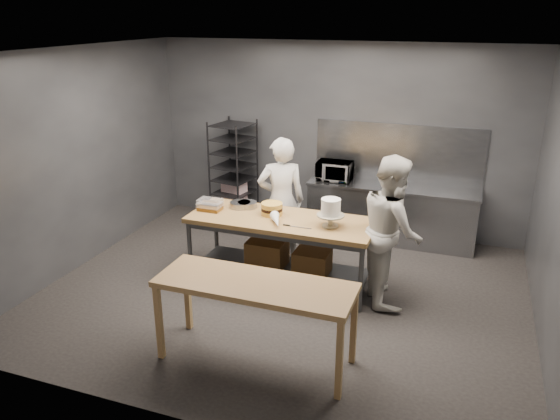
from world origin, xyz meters
name	(u,v)px	position (x,y,z in m)	size (l,w,h in m)	color
ground	(284,293)	(0.00, 0.00, 0.00)	(6.00, 6.00, 0.00)	black
back_wall	(336,138)	(0.00, 2.50, 1.50)	(6.00, 0.04, 3.00)	#4C4F54
work_table	(283,243)	(-0.10, 0.27, 0.57)	(2.40, 0.90, 0.92)	olive
near_counter	(255,290)	(0.21, -1.44, 0.81)	(2.00, 0.70, 0.90)	#94653D
back_counter	(391,213)	(1.00, 2.18, 0.45)	(2.60, 0.60, 0.90)	slate
splashback_panel	(398,153)	(1.00, 2.48, 1.35)	(2.60, 0.02, 0.90)	slate
speed_rack	(234,174)	(-1.63, 2.10, 0.86)	(0.70, 0.74, 1.75)	black
chef_behind	(281,201)	(-0.36, 0.92, 0.91)	(0.67, 0.44, 1.82)	white
chef_right	(391,230)	(1.27, 0.32, 0.93)	(0.90, 0.70, 1.86)	silver
microwave	(334,171)	(0.08, 2.18, 1.05)	(0.54, 0.37, 0.30)	black
frosted_cake_stand	(331,209)	(0.54, 0.20, 1.14)	(0.34, 0.34, 0.36)	#B3AB8F
layer_cake	(272,209)	(-0.29, 0.34, 1.00)	(0.28, 0.28, 0.16)	gold
cake_pans	(243,205)	(-0.75, 0.48, 0.96)	(0.36, 0.30, 0.07)	gray
piping_bag	(276,221)	(-0.10, 0.02, 0.98)	(0.12, 0.12, 0.38)	white
offset_spatula	(293,226)	(0.11, 0.04, 0.93)	(0.36, 0.02, 0.02)	slate
pastry_clamshells	(210,205)	(-1.15, 0.28, 0.98)	(0.37, 0.32, 0.11)	#8A5C1B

